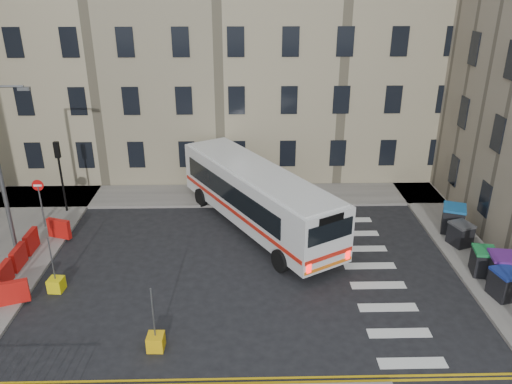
{
  "coord_description": "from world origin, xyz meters",
  "views": [
    {
      "loc": [
        -1.81,
        -19.5,
        12.44
      ],
      "look_at": [
        -1.28,
        2.31,
        3.0
      ],
      "focal_mm": 35.0,
      "sensor_mm": 36.0,
      "label": 1
    }
  ],
  "objects_px": {
    "bus": "(257,195)",
    "wheelie_bin_c": "(483,261)",
    "bollard_yellow": "(56,285)",
    "wheelie_bin_e": "(453,219)",
    "wheelie_bin_a": "(505,284)",
    "bollard_chevron": "(156,342)",
    "wheelie_bin_b": "(501,268)",
    "wheelie_bin_d": "(460,234)"
  },
  "relations": [
    {
      "from": "bus",
      "to": "wheelie_bin_c",
      "type": "relative_size",
      "value": 9.34
    },
    {
      "from": "wheelie_bin_c",
      "to": "bollard_yellow",
      "type": "bearing_deg",
      "value": -166.94
    },
    {
      "from": "bollard_yellow",
      "to": "wheelie_bin_e",
      "type": "bearing_deg",
      "value": 14.08
    },
    {
      "from": "wheelie_bin_e",
      "to": "bollard_yellow",
      "type": "relative_size",
      "value": 2.65
    },
    {
      "from": "bus",
      "to": "wheelie_bin_a",
      "type": "bearing_deg",
      "value": -64.05
    },
    {
      "from": "bollard_yellow",
      "to": "bollard_chevron",
      "type": "distance_m",
      "value": 6.15
    },
    {
      "from": "wheelie_bin_b",
      "to": "wheelie_bin_c",
      "type": "xyz_separation_m",
      "value": [
        -0.44,
        0.68,
        -0.05
      ]
    },
    {
      "from": "wheelie_bin_c",
      "to": "bollard_chevron",
      "type": "height_order",
      "value": "wheelie_bin_c"
    },
    {
      "from": "wheelie_bin_b",
      "to": "wheelie_bin_d",
      "type": "distance_m",
      "value": 3.34
    },
    {
      "from": "bollard_chevron",
      "to": "wheelie_bin_d",
      "type": "bearing_deg",
      "value": 27.0
    },
    {
      "from": "bollard_chevron",
      "to": "bus",
      "type": "bearing_deg",
      "value": 67.59
    },
    {
      "from": "bus",
      "to": "wheelie_bin_a",
      "type": "xyz_separation_m",
      "value": [
        10.09,
        -6.8,
        -1.12
      ]
    },
    {
      "from": "bollard_chevron",
      "to": "wheelie_bin_c",
      "type": "bearing_deg",
      "value": 17.83
    },
    {
      "from": "wheelie_bin_d",
      "to": "wheelie_bin_e",
      "type": "xyz_separation_m",
      "value": [
        0.17,
        1.43,
        0.13
      ]
    },
    {
      "from": "wheelie_bin_a",
      "to": "wheelie_bin_e",
      "type": "xyz_separation_m",
      "value": [
        0.13,
        5.87,
        0.09
      ]
    },
    {
      "from": "wheelie_bin_a",
      "to": "wheelie_bin_c",
      "type": "distance_m",
      "value": 1.81
    },
    {
      "from": "wheelie_bin_c",
      "to": "bollard_yellow",
      "type": "relative_size",
      "value": 2.1
    },
    {
      "from": "bollard_chevron",
      "to": "wheelie_bin_e",
      "type": "bearing_deg",
      "value": 31.16
    },
    {
      "from": "bus",
      "to": "bollard_chevron",
      "type": "distance_m",
      "value": 10.36
    },
    {
      "from": "wheelie_bin_c",
      "to": "wheelie_bin_d",
      "type": "distance_m",
      "value": 2.63
    },
    {
      "from": "bus",
      "to": "wheelie_bin_d",
      "type": "distance_m",
      "value": 10.38
    },
    {
      "from": "wheelie_bin_d",
      "to": "wheelie_bin_c",
      "type": "bearing_deg",
      "value": -110.63
    },
    {
      "from": "wheelie_bin_a",
      "to": "bollard_yellow",
      "type": "height_order",
      "value": "wheelie_bin_a"
    },
    {
      "from": "wheelie_bin_c",
      "to": "bollard_yellow",
      "type": "xyz_separation_m",
      "value": [
        -18.76,
        -0.69,
        -0.46
      ]
    },
    {
      "from": "wheelie_bin_a",
      "to": "bollard_yellow",
      "type": "relative_size",
      "value": 2.15
    },
    {
      "from": "wheelie_bin_e",
      "to": "wheelie_bin_d",
      "type": "bearing_deg",
      "value": -75.28
    },
    {
      "from": "wheelie_bin_e",
      "to": "bollard_chevron",
      "type": "relative_size",
      "value": 2.65
    },
    {
      "from": "wheelie_bin_b",
      "to": "wheelie_bin_a",
      "type": "bearing_deg",
      "value": -98.34
    },
    {
      "from": "wheelie_bin_b",
      "to": "bollard_yellow",
      "type": "distance_m",
      "value": 19.21
    },
    {
      "from": "wheelie_bin_c",
      "to": "bollard_chevron",
      "type": "bearing_deg",
      "value": -151.23
    },
    {
      "from": "wheelie_bin_a",
      "to": "wheelie_bin_c",
      "type": "bearing_deg",
      "value": 80.02
    },
    {
      "from": "wheelie_bin_a",
      "to": "wheelie_bin_b",
      "type": "height_order",
      "value": "wheelie_bin_b"
    },
    {
      "from": "wheelie_bin_e",
      "to": "bollard_chevron",
      "type": "bearing_deg",
      "value": -127.26
    },
    {
      "from": "bollard_chevron",
      "to": "wheelie_bin_b",
      "type": "bearing_deg",
      "value": 14.8
    },
    {
      "from": "wheelie_bin_a",
      "to": "bollard_chevron",
      "type": "relative_size",
      "value": 2.15
    },
    {
      "from": "wheelie_bin_e",
      "to": "wheelie_bin_a",
      "type": "bearing_deg",
      "value": -69.66
    },
    {
      "from": "wheelie_bin_a",
      "to": "bollard_chevron",
      "type": "distance_m",
      "value": 14.25
    },
    {
      "from": "wheelie_bin_c",
      "to": "bollard_yellow",
      "type": "height_order",
      "value": "wheelie_bin_c"
    },
    {
      "from": "wheelie_bin_d",
      "to": "wheelie_bin_e",
      "type": "distance_m",
      "value": 1.45
    },
    {
      "from": "wheelie_bin_b",
      "to": "wheelie_bin_d",
      "type": "xyz_separation_m",
      "value": [
        -0.4,
        3.31,
        -0.08
      ]
    },
    {
      "from": "wheelie_bin_e",
      "to": "wheelie_bin_c",
      "type": "bearing_deg",
      "value": -71.43
    },
    {
      "from": "bus",
      "to": "wheelie_bin_d",
      "type": "relative_size",
      "value": 9.12
    }
  ]
}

